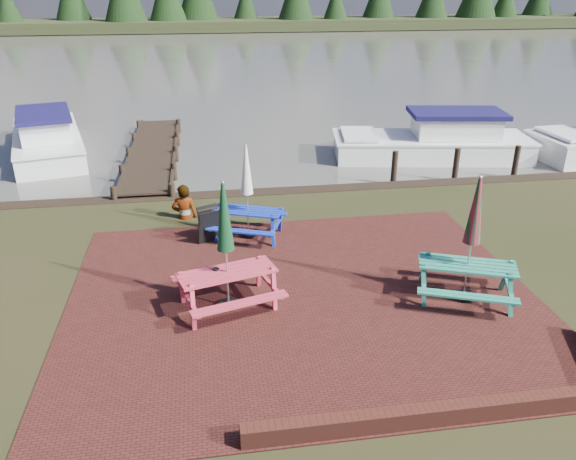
{
  "coord_description": "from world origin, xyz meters",
  "views": [
    {
      "loc": [
        -1.74,
        -8.25,
        5.67
      ],
      "look_at": [
        -0.14,
        2.03,
        1.0
      ],
      "focal_mm": 35.0,
      "sensor_mm": 36.0,
      "label": 1
    }
  ],
  "objects_px": {
    "boat_jetty": "(47,140)",
    "person": "(182,185)",
    "picnic_table_red": "(227,266)",
    "chalkboard": "(209,225)",
    "picnic_table_blue": "(247,206)",
    "picnic_table_teal": "(469,259)",
    "boat_near": "(435,143)",
    "jetty": "(153,152)"
  },
  "relations": [
    {
      "from": "chalkboard",
      "to": "jetty",
      "type": "xyz_separation_m",
      "value": [
        -1.78,
        7.41,
        -0.31
      ]
    },
    {
      "from": "boat_near",
      "to": "person",
      "type": "bearing_deg",
      "value": 127.59
    },
    {
      "from": "picnic_table_red",
      "to": "chalkboard",
      "type": "xyz_separation_m",
      "value": [
        -0.27,
        2.98,
        -0.44
      ]
    },
    {
      "from": "picnic_table_teal",
      "to": "person",
      "type": "height_order",
      "value": "picnic_table_teal"
    },
    {
      "from": "person",
      "to": "picnic_table_red",
      "type": "bearing_deg",
      "value": 107.83
    },
    {
      "from": "picnic_table_red",
      "to": "person",
      "type": "xyz_separation_m",
      "value": [
        -0.87,
        4.48,
        0.03
      ]
    },
    {
      "from": "chalkboard",
      "to": "boat_near",
      "type": "distance_m",
      "value": 10.21
    },
    {
      "from": "picnic_table_blue",
      "to": "jetty",
      "type": "height_order",
      "value": "picnic_table_blue"
    },
    {
      "from": "picnic_table_teal",
      "to": "picnic_table_blue",
      "type": "bearing_deg",
      "value": 159.45
    },
    {
      "from": "jetty",
      "to": "picnic_table_red",
      "type": "bearing_deg",
      "value": -78.86
    },
    {
      "from": "jetty",
      "to": "person",
      "type": "xyz_separation_m",
      "value": [
        1.17,
        -5.9,
        0.79
      ]
    },
    {
      "from": "picnic_table_teal",
      "to": "chalkboard",
      "type": "height_order",
      "value": "picnic_table_teal"
    },
    {
      "from": "picnic_table_teal",
      "to": "chalkboard",
      "type": "relative_size",
      "value": 3.0
    },
    {
      "from": "picnic_table_blue",
      "to": "boat_near",
      "type": "bearing_deg",
      "value": 62.11
    },
    {
      "from": "chalkboard",
      "to": "person",
      "type": "distance_m",
      "value": 1.69
    },
    {
      "from": "boat_jetty",
      "to": "person",
      "type": "height_order",
      "value": "person"
    },
    {
      "from": "boat_jetty",
      "to": "boat_near",
      "type": "bearing_deg",
      "value": -24.87
    },
    {
      "from": "picnic_table_red",
      "to": "chalkboard",
      "type": "relative_size",
      "value": 3.0
    },
    {
      "from": "picnic_table_teal",
      "to": "picnic_table_red",
      "type": "distance_m",
      "value": 4.53
    },
    {
      "from": "picnic_table_teal",
      "to": "person",
      "type": "distance_m",
      "value": 7.26
    },
    {
      "from": "chalkboard",
      "to": "boat_jetty",
      "type": "bearing_deg",
      "value": 98.75
    },
    {
      "from": "picnic_table_red",
      "to": "chalkboard",
      "type": "height_order",
      "value": "picnic_table_red"
    },
    {
      "from": "picnic_table_red",
      "to": "boat_jetty",
      "type": "bearing_deg",
      "value": 100.9
    },
    {
      "from": "picnic_table_blue",
      "to": "person",
      "type": "height_order",
      "value": "picnic_table_blue"
    },
    {
      "from": "boat_jetty",
      "to": "person",
      "type": "relative_size",
      "value": 3.76
    },
    {
      "from": "chalkboard",
      "to": "boat_near",
      "type": "height_order",
      "value": "boat_near"
    },
    {
      "from": "boat_near",
      "to": "person",
      "type": "distance_m",
      "value": 9.91
    },
    {
      "from": "picnic_table_blue",
      "to": "boat_jetty",
      "type": "relative_size",
      "value": 0.33
    },
    {
      "from": "picnic_table_red",
      "to": "jetty",
      "type": "distance_m",
      "value": 10.61
    },
    {
      "from": "picnic_table_teal",
      "to": "person",
      "type": "relative_size",
      "value": 1.38
    },
    {
      "from": "picnic_table_teal",
      "to": "picnic_table_blue",
      "type": "distance_m",
      "value": 5.21
    },
    {
      "from": "person",
      "to": "jetty",
      "type": "bearing_deg",
      "value": -71.93
    },
    {
      "from": "jetty",
      "to": "person",
      "type": "height_order",
      "value": "person"
    },
    {
      "from": "boat_near",
      "to": "person",
      "type": "xyz_separation_m",
      "value": [
        -8.71,
        -4.71,
        0.54
      ]
    },
    {
      "from": "picnic_table_blue",
      "to": "person",
      "type": "xyz_separation_m",
      "value": [
        -1.52,
        1.38,
        0.11
      ]
    },
    {
      "from": "boat_near",
      "to": "person",
      "type": "height_order",
      "value": "person"
    },
    {
      "from": "picnic_table_red",
      "to": "jetty",
      "type": "xyz_separation_m",
      "value": [
        -2.05,
        10.38,
        -0.76
      ]
    },
    {
      "from": "picnic_table_teal",
      "to": "boat_jetty",
      "type": "relative_size",
      "value": 0.37
    },
    {
      "from": "person",
      "to": "picnic_table_teal",
      "type": "bearing_deg",
      "value": 144.59
    },
    {
      "from": "picnic_table_blue",
      "to": "chalkboard",
      "type": "xyz_separation_m",
      "value": [
        -0.92,
        -0.13,
        -0.36
      ]
    },
    {
      "from": "picnic_table_red",
      "to": "boat_near",
      "type": "relative_size",
      "value": 0.35
    },
    {
      "from": "picnic_table_red",
      "to": "person",
      "type": "bearing_deg",
      "value": 85.4
    }
  ]
}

